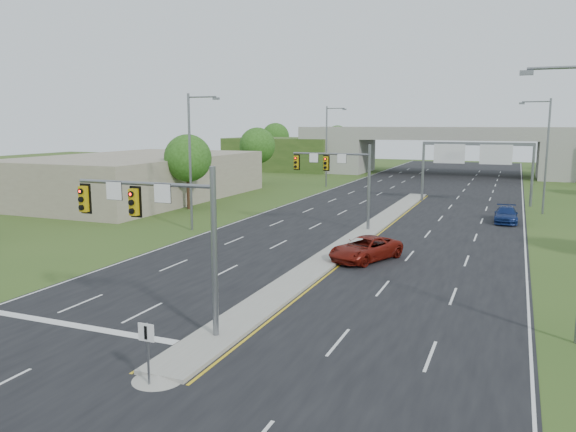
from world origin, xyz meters
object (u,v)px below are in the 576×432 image
at_px(signal_mast_near, 164,221).
at_px(car_far_b, 506,215).
at_px(sign_gantry, 475,156).
at_px(signal_mast_far, 342,172).
at_px(keep_right_sign, 147,343).
at_px(overpass, 448,154).
at_px(car_far_a, 365,249).

distance_m(signal_mast_near, car_far_b, 36.09).
bearing_deg(sign_gantry, signal_mast_far, -114.11).
bearing_deg(keep_right_sign, signal_mast_near, 116.94).
bearing_deg(signal_mast_near, signal_mast_far, 90.00).
height_order(signal_mast_far, overpass, overpass).
distance_m(overpass, car_far_b, 47.69).
height_order(car_far_a, car_far_b, car_far_a).
bearing_deg(keep_right_sign, sign_gantry, 82.30).
xyz_separation_m(signal_mast_far, car_far_a, (4.54, -9.68, -3.96)).
bearing_deg(keep_right_sign, car_far_a, 83.43).
distance_m(signal_mast_far, keep_right_sign, 29.71).
bearing_deg(keep_right_sign, signal_mast_far, 94.39).
xyz_separation_m(signal_mast_near, signal_mast_far, (0.00, 25.00, 0.00)).
bearing_deg(car_far_b, keep_right_sign, -106.36).
xyz_separation_m(signal_mast_far, car_far_b, (12.55, 8.60, -4.02)).
height_order(signal_mast_near, sign_gantry, signal_mast_near).
height_order(keep_right_sign, sign_gantry, sign_gantry).
relative_size(keep_right_sign, car_far_a, 0.41).
distance_m(sign_gantry, overpass, 35.75).
distance_m(signal_mast_near, car_far_a, 16.46).
bearing_deg(signal_mast_far, car_far_b, 34.41).
bearing_deg(overpass, car_far_b, -77.51).
bearing_deg(sign_gantry, overpass, 100.79).
height_order(signal_mast_near, car_far_b, signal_mast_near).
distance_m(signal_mast_far, sign_gantry, 21.91).
xyz_separation_m(overpass, car_far_b, (10.29, -46.47, -2.85)).
relative_size(signal_mast_near, signal_mast_far, 1.00).
height_order(sign_gantry, car_far_a, sign_gantry).
relative_size(sign_gantry, car_far_b, 2.44).
xyz_separation_m(signal_mast_near, overpass, (2.26, 80.07, -1.17)).
height_order(signal_mast_near, signal_mast_far, same).
bearing_deg(signal_mast_near, car_far_a, 73.48).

